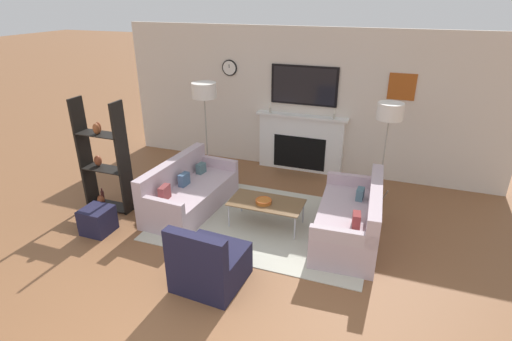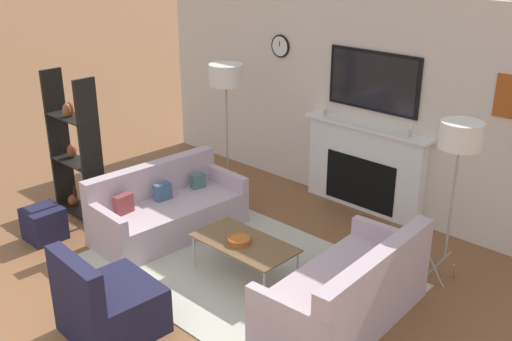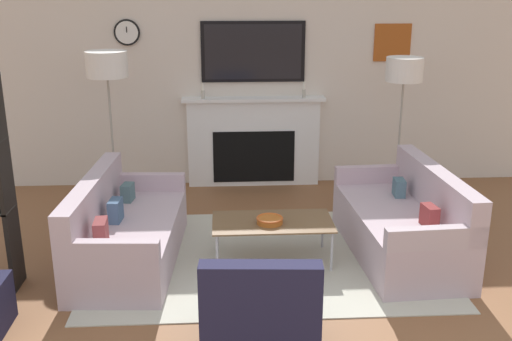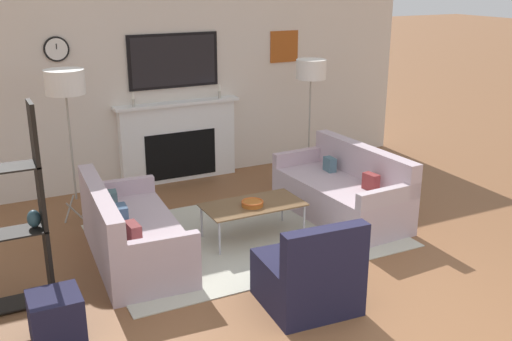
# 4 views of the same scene
# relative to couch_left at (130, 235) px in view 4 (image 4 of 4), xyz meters

# --- Properties ---
(fireplace_wall) EXTENTS (7.32, 0.28, 2.70)m
(fireplace_wall) POSITION_rel_couch_left_xyz_m (1.30, 2.25, 0.94)
(fireplace_wall) COLOR beige
(fireplace_wall) RESTS_ON ground_plane
(area_rug) EXTENTS (3.19, 2.21, 0.01)m
(area_rug) POSITION_rel_couch_left_xyz_m (1.30, -0.00, -0.27)
(area_rug) COLOR beige
(area_rug) RESTS_ON ground_plane
(couch_left) EXTENTS (0.92, 1.82, 0.80)m
(couch_left) POSITION_rel_couch_left_xyz_m (0.00, 0.00, 0.00)
(couch_left) COLOR #BFA8B1
(couch_left) RESTS_ON ground_plane
(couch_right) EXTENTS (0.92, 1.80, 0.83)m
(couch_right) POSITION_rel_couch_left_xyz_m (2.58, 0.00, 0.02)
(couch_right) COLOR #BFA8B1
(couch_right) RESTS_ON ground_plane
(armchair) EXTENTS (0.80, 0.81, 0.85)m
(armchair) POSITION_rel_couch_left_xyz_m (1.14, -1.58, 0.00)
(armchair) COLOR #1E1D37
(armchair) RESTS_ON ground_plane
(coffee_table) EXTENTS (1.09, 0.57, 0.39)m
(coffee_table) POSITION_rel_couch_left_xyz_m (1.35, -0.07, 0.09)
(coffee_table) COLOR brown
(coffee_table) RESTS_ON ground_plane
(decorative_bowl) EXTENTS (0.24, 0.24, 0.06)m
(decorative_bowl) POSITION_rel_couch_left_xyz_m (1.32, -0.11, 0.15)
(decorative_bowl) COLOR #B75F20
(decorative_bowl) RESTS_ON coffee_table
(floor_lamp_left) EXTENTS (0.44, 0.44, 1.79)m
(floor_lamp_left) POSITION_rel_couch_left_xyz_m (-0.29, 1.28, 1.35)
(floor_lamp_left) COLOR #9E998E
(floor_lamp_left) RESTS_ON ground_plane
(floor_lamp_right) EXTENTS (0.40, 0.40, 1.71)m
(floor_lamp_right) POSITION_rel_couch_left_xyz_m (2.88, 1.28, 1.27)
(floor_lamp_right) COLOR #9E998E
(floor_lamp_right) RESTS_ON ground_plane
(ottoman) EXTENTS (0.40, 0.40, 0.39)m
(ottoman) POSITION_rel_couch_left_xyz_m (-0.91, -1.09, -0.09)
(ottoman) COLOR #1E1D37
(ottoman) RESTS_ON ground_plane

